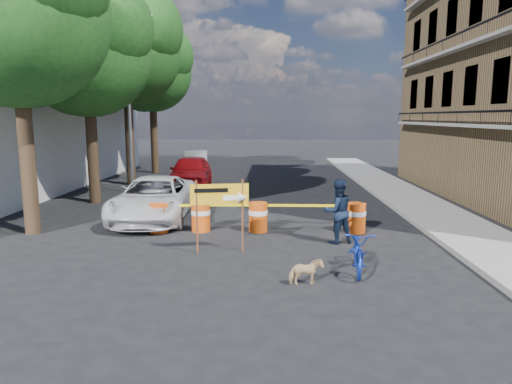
# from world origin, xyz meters

# --- Properties ---
(ground) EXTENTS (120.00, 120.00, 0.00)m
(ground) POSITION_xyz_m (0.00, 0.00, 0.00)
(ground) COLOR black
(ground) RESTS_ON ground
(sidewalk_east) EXTENTS (2.40, 40.00, 0.15)m
(sidewalk_east) POSITION_xyz_m (6.20, 6.00, 0.07)
(sidewalk_east) COLOR gray
(sidewalk_east) RESTS_ON ground
(tree_near) EXTENTS (5.46, 5.20, 9.15)m
(tree_near) POSITION_xyz_m (-6.73, 2.00, 6.36)
(tree_near) COLOR #332316
(tree_near) RESTS_ON ground
(tree_mid_a) EXTENTS (5.25, 5.00, 8.68)m
(tree_mid_a) POSITION_xyz_m (-6.74, 7.00, 6.01)
(tree_mid_a) COLOR #332316
(tree_mid_a) RESTS_ON ground
(tree_mid_b) EXTENTS (5.67, 5.40, 9.62)m
(tree_mid_b) POSITION_xyz_m (-6.73, 12.00, 6.71)
(tree_mid_b) COLOR #332316
(tree_mid_b) RESTS_ON ground
(tree_far) EXTENTS (5.04, 4.80, 8.84)m
(tree_far) POSITION_xyz_m (-6.74, 17.00, 6.22)
(tree_far) COLOR #332316
(tree_far) RESTS_ON ground
(streetlamp) EXTENTS (1.25, 0.18, 8.00)m
(streetlamp) POSITION_xyz_m (-5.93, 9.50, 4.38)
(streetlamp) COLOR gray
(streetlamp) RESTS_ON ground
(barrel_far_left) EXTENTS (0.58, 0.58, 0.90)m
(barrel_far_left) POSITION_xyz_m (-3.02, 2.20, 0.47)
(barrel_far_left) COLOR #DB490C
(barrel_far_left) RESTS_ON ground
(barrel_mid_left) EXTENTS (0.58, 0.58, 0.90)m
(barrel_mid_left) POSITION_xyz_m (-1.77, 2.38, 0.47)
(barrel_mid_left) COLOR #DB490C
(barrel_mid_left) RESTS_ON ground
(barrel_mid_right) EXTENTS (0.58, 0.58, 0.90)m
(barrel_mid_right) POSITION_xyz_m (-0.02, 2.40, 0.47)
(barrel_mid_right) COLOR #DB490C
(barrel_mid_right) RESTS_ON ground
(barrel_far_right) EXTENTS (0.58, 0.58, 0.90)m
(barrel_far_right) POSITION_xyz_m (2.96, 2.38, 0.47)
(barrel_far_right) COLOR #DB490C
(barrel_far_right) RESTS_ON ground
(detour_sign) EXTENTS (1.46, 0.39, 1.91)m
(detour_sign) POSITION_xyz_m (-0.75, 0.18, 1.40)
(detour_sign) COLOR #592D19
(detour_sign) RESTS_ON ground
(pedestrian) EXTENTS (1.03, 0.91, 1.79)m
(pedestrian) POSITION_xyz_m (2.21, 1.20, 0.89)
(pedestrian) COLOR black
(pedestrian) RESTS_ON ground
(bicycle) EXTENTS (0.78, 1.06, 1.88)m
(bicycle) POSITION_xyz_m (2.34, -1.16, 0.94)
(bicycle) COLOR #1531AF
(bicycle) RESTS_ON ground
(dog) EXTENTS (0.74, 0.47, 0.58)m
(dog) POSITION_xyz_m (1.08, -2.10, 0.29)
(dog) COLOR tan
(dog) RESTS_ON ground
(suv_white) EXTENTS (2.54, 5.24, 1.44)m
(suv_white) POSITION_xyz_m (-3.60, 4.01, 0.72)
(suv_white) COLOR silver
(suv_white) RESTS_ON ground
(sedan_red) EXTENTS (2.09, 4.73, 1.58)m
(sedan_red) POSITION_xyz_m (-3.57, 11.21, 0.79)
(sedan_red) COLOR maroon
(sedan_red) RESTS_ON ground
(sedan_silver) EXTENTS (1.95, 4.25, 1.35)m
(sedan_silver) POSITION_xyz_m (-4.34, 17.71, 0.68)
(sedan_silver) COLOR #B2B3B9
(sedan_silver) RESTS_ON ground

